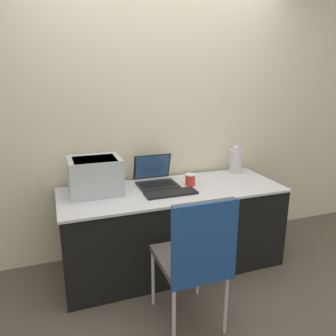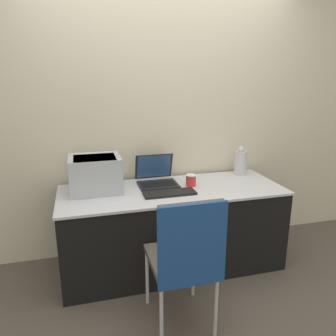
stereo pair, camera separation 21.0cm
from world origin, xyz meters
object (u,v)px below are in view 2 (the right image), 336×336
at_px(metal_pitcher, 240,162).
at_px(printer, 95,173).
at_px(coffee_cup, 191,180).
at_px(chair, 186,253).
at_px(laptop_left, 157,178).
at_px(external_keyboard, 169,193).

bearing_deg(metal_pitcher, printer, -175.16).
distance_m(printer, coffee_cup, 0.83).
relative_size(metal_pitcher, chair, 0.29).
xyz_separation_m(laptop_left, chair, (-0.05, -0.99, -0.19)).
relative_size(coffee_cup, chair, 0.11).
distance_m(laptop_left, metal_pitcher, 0.86).
distance_m(external_keyboard, coffee_cup, 0.29).
distance_m(laptop_left, chair, 1.01).
bearing_deg(laptop_left, external_keyboard, -82.43).
height_order(printer, laptop_left, printer).
xyz_separation_m(laptop_left, external_keyboard, (0.04, -0.29, -0.05)).
relative_size(external_keyboard, chair, 0.44).
distance_m(external_keyboard, chair, 0.72).
distance_m(coffee_cup, chair, 0.93).
height_order(laptop_left, coffee_cup, laptop_left).
bearing_deg(coffee_cup, metal_pitcher, 19.27).
bearing_deg(external_keyboard, metal_pitcher, 23.76).
distance_m(printer, laptop_left, 0.55).
distance_m(printer, chair, 1.10).
height_order(printer, metal_pitcher, printer).
relative_size(laptop_left, chair, 0.35).
relative_size(printer, metal_pitcher, 1.49).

